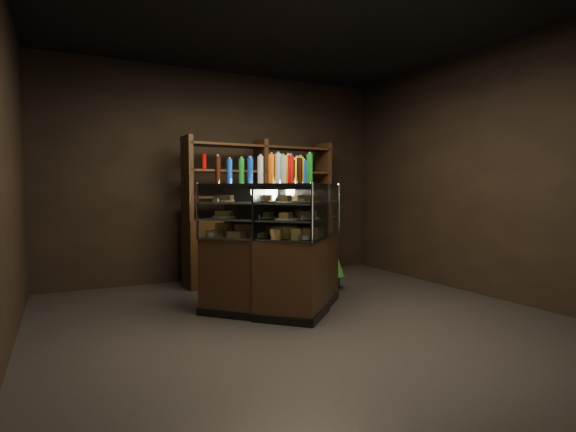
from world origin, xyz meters
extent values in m
plane|color=black|center=(0.00, 0.00, 0.00)|extent=(5.00, 5.00, 0.00)
cube|color=black|center=(0.00, 2.50, 1.50)|extent=(5.00, 0.02, 3.00)
cube|color=black|center=(0.00, -2.50, 1.50)|extent=(5.00, 0.02, 3.00)
cube|color=black|center=(2.50, 0.00, 1.50)|extent=(0.02, 5.00, 3.00)
cube|color=black|center=(-2.50, 0.00, 1.50)|extent=(0.02, 5.00, 3.00)
cube|color=black|center=(0.00, 0.00, 3.00)|extent=(5.00, 5.00, 0.02)
cube|color=black|center=(0.18, 0.44, 0.40)|extent=(1.29, 1.30, 0.80)
cube|color=black|center=(0.18, 0.44, 0.04)|extent=(1.33, 1.34, 0.08)
cube|color=black|center=(0.18, 0.44, 1.33)|extent=(1.29, 1.30, 0.06)
cube|color=silver|center=(0.18, 0.44, 0.81)|extent=(1.22, 1.23, 0.02)
cube|color=silver|center=(0.18, 0.44, 1.00)|extent=(1.22, 1.23, 0.02)
cube|color=silver|center=(0.18, 0.44, 1.16)|extent=(1.22, 1.23, 0.02)
cube|color=white|center=(0.40, 0.22, 1.08)|extent=(0.86, 0.87, 0.56)
cylinder|color=silver|center=(0.82, 0.66, 1.08)|extent=(0.03, 0.03, 0.58)
cylinder|color=silver|center=(-0.04, -0.21, 1.08)|extent=(0.03, 0.03, 0.58)
cube|color=black|center=(-0.24, 0.45, 0.40)|extent=(1.29, 1.30, 0.80)
cube|color=black|center=(-0.24, 0.45, 0.04)|extent=(1.32, 1.34, 0.08)
cube|color=black|center=(-0.24, 0.45, 1.33)|extent=(1.29, 1.30, 0.06)
cube|color=silver|center=(-0.24, 0.45, 0.81)|extent=(1.22, 1.23, 0.02)
cube|color=silver|center=(-0.24, 0.45, 1.00)|extent=(1.22, 1.23, 0.02)
cube|color=silver|center=(-0.24, 0.45, 1.16)|extent=(1.22, 1.23, 0.02)
cube|color=white|center=(-0.47, 0.23, 1.08)|extent=(0.85, 0.89, 0.56)
cylinder|color=silver|center=(-0.04, -0.21, 1.08)|extent=(0.03, 0.03, 0.58)
cylinder|color=silver|center=(-0.88, 0.67, 1.08)|extent=(0.03, 0.03, 0.58)
cube|color=#CF924A|center=(-0.16, 0.06, 0.85)|extent=(0.19, 0.19, 0.06)
cube|color=#CF924A|center=(0.02, 0.24, 0.85)|extent=(0.19, 0.19, 0.06)
cube|color=#CF924A|center=(0.20, 0.42, 0.85)|extent=(0.19, 0.19, 0.06)
cube|color=#CF924A|center=(0.38, 0.60, 0.85)|extent=(0.19, 0.19, 0.06)
cube|color=#CF924A|center=(0.56, 0.79, 0.85)|extent=(0.19, 0.19, 0.06)
cylinder|color=white|center=(-0.15, 0.11, 1.01)|extent=(0.24, 0.24, 0.02)
cube|color=#CF924A|center=(-0.15, 0.11, 1.05)|extent=(0.18, 0.18, 0.05)
cylinder|color=white|center=(0.18, 0.44, 1.01)|extent=(0.24, 0.24, 0.02)
cube|color=#CF924A|center=(0.18, 0.44, 1.05)|extent=(0.18, 0.18, 0.05)
cylinder|color=white|center=(0.50, 0.77, 1.01)|extent=(0.24, 0.24, 0.02)
cube|color=#CF924A|center=(0.50, 0.77, 1.05)|extent=(0.18, 0.18, 0.05)
cylinder|color=white|center=(-0.15, 0.11, 1.18)|extent=(0.24, 0.24, 0.02)
cube|color=#CF924A|center=(-0.15, 0.11, 1.22)|extent=(0.18, 0.18, 0.05)
cylinder|color=white|center=(0.18, 0.44, 1.18)|extent=(0.24, 0.24, 0.02)
cube|color=#CF924A|center=(0.18, 0.44, 1.22)|extent=(0.18, 0.18, 0.05)
cylinder|color=white|center=(0.50, 0.77, 1.18)|extent=(0.24, 0.24, 0.02)
cube|color=#CF924A|center=(0.50, 0.77, 1.22)|extent=(0.18, 0.18, 0.05)
cube|color=#CF924A|center=(-0.62, 0.79, 0.85)|extent=(0.19, 0.19, 0.06)
cube|color=#CF924A|center=(-0.44, 0.61, 0.85)|extent=(0.19, 0.19, 0.06)
cube|color=#CF924A|center=(-0.26, 0.43, 0.85)|extent=(0.19, 0.19, 0.06)
cube|color=#CF924A|center=(-0.08, 0.24, 0.85)|extent=(0.19, 0.19, 0.06)
cube|color=#CF924A|center=(0.09, 0.06, 0.85)|extent=(0.19, 0.19, 0.06)
cylinder|color=white|center=(-0.56, 0.78, 1.01)|extent=(0.24, 0.24, 0.02)
cube|color=#CF924A|center=(-0.56, 0.78, 1.05)|extent=(0.18, 0.18, 0.05)
cylinder|color=white|center=(-0.24, 0.45, 1.01)|extent=(0.24, 0.24, 0.02)
cube|color=#CF924A|center=(-0.24, 0.45, 1.05)|extent=(0.18, 0.18, 0.05)
cylinder|color=white|center=(0.08, 0.11, 1.01)|extent=(0.24, 0.24, 0.02)
cube|color=#CF924A|center=(0.08, 0.11, 1.05)|extent=(0.18, 0.18, 0.05)
cylinder|color=white|center=(-0.56, 0.78, 1.18)|extent=(0.24, 0.24, 0.02)
cube|color=#CF924A|center=(-0.56, 0.78, 1.22)|extent=(0.18, 0.18, 0.05)
cylinder|color=white|center=(-0.24, 0.45, 1.18)|extent=(0.24, 0.24, 0.02)
cube|color=#CF924A|center=(-0.24, 0.45, 1.22)|extent=(0.18, 0.18, 0.05)
cylinder|color=white|center=(0.08, 0.11, 1.18)|extent=(0.24, 0.24, 0.02)
cube|color=#CF924A|center=(0.08, 0.11, 1.22)|extent=(0.18, 0.18, 0.05)
cylinder|color=silver|center=(-0.18, 0.08, 1.50)|extent=(0.06, 0.06, 0.28)
cylinder|color=silver|center=(-0.18, 0.08, 1.65)|extent=(0.03, 0.03, 0.02)
cylinder|color=yellow|center=(-0.10, 0.16, 1.50)|extent=(0.06, 0.06, 0.28)
cylinder|color=silver|center=(-0.10, 0.16, 1.65)|extent=(0.03, 0.03, 0.02)
cylinder|color=#B20C0A|center=(-0.02, 0.24, 1.50)|extent=(0.06, 0.06, 0.28)
cylinder|color=silver|center=(-0.02, 0.24, 1.65)|extent=(0.03, 0.03, 0.02)
cylinder|color=#147223|center=(0.06, 0.32, 1.50)|extent=(0.06, 0.06, 0.28)
cylinder|color=silver|center=(0.06, 0.32, 1.65)|extent=(0.03, 0.03, 0.02)
cylinder|color=#0F38B2|center=(0.14, 0.40, 1.50)|extent=(0.06, 0.06, 0.28)
cylinder|color=silver|center=(0.14, 0.40, 1.65)|extent=(0.03, 0.03, 0.02)
cylinder|color=black|center=(0.22, 0.48, 1.50)|extent=(0.06, 0.06, 0.28)
cylinder|color=silver|center=(0.22, 0.48, 1.65)|extent=(0.03, 0.03, 0.02)
cylinder|color=#D8590A|center=(0.30, 0.56, 1.50)|extent=(0.06, 0.06, 0.28)
cylinder|color=silver|center=(0.30, 0.56, 1.65)|extent=(0.03, 0.03, 0.02)
cylinder|color=silver|center=(0.38, 0.65, 1.50)|extent=(0.06, 0.06, 0.28)
cylinder|color=silver|center=(0.38, 0.65, 1.65)|extent=(0.03, 0.03, 0.02)
cylinder|color=yellow|center=(0.46, 0.73, 1.50)|extent=(0.06, 0.06, 0.28)
cylinder|color=silver|center=(0.46, 0.73, 1.65)|extent=(0.03, 0.03, 0.02)
cylinder|color=#B20C0A|center=(0.54, 0.81, 1.50)|extent=(0.06, 0.06, 0.28)
cylinder|color=silver|center=(0.54, 0.81, 1.65)|extent=(0.03, 0.03, 0.02)
cylinder|color=silver|center=(-0.59, 0.82, 1.50)|extent=(0.06, 0.06, 0.28)
cylinder|color=silver|center=(-0.59, 0.82, 1.65)|extent=(0.03, 0.03, 0.02)
cylinder|color=yellow|center=(-0.51, 0.73, 1.50)|extent=(0.06, 0.06, 0.28)
cylinder|color=silver|center=(-0.51, 0.73, 1.65)|extent=(0.03, 0.03, 0.02)
cylinder|color=#B20C0A|center=(-0.44, 0.65, 1.50)|extent=(0.06, 0.06, 0.28)
cylinder|color=silver|center=(-0.44, 0.65, 1.65)|extent=(0.03, 0.03, 0.02)
cylinder|color=#147223|center=(-0.36, 0.57, 1.50)|extent=(0.06, 0.06, 0.28)
cylinder|color=silver|center=(-0.36, 0.57, 1.65)|extent=(0.03, 0.03, 0.02)
cylinder|color=#0F38B2|center=(-0.28, 0.49, 1.50)|extent=(0.06, 0.06, 0.28)
cylinder|color=silver|center=(-0.28, 0.49, 1.65)|extent=(0.03, 0.03, 0.02)
cylinder|color=black|center=(-0.20, 0.41, 1.50)|extent=(0.06, 0.06, 0.28)
cylinder|color=silver|center=(-0.20, 0.41, 1.65)|extent=(0.03, 0.03, 0.02)
cylinder|color=#D8590A|center=(-0.12, 0.32, 1.50)|extent=(0.06, 0.06, 0.28)
cylinder|color=silver|center=(-0.12, 0.32, 1.65)|extent=(0.03, 0.03, 0.02)
cylinder|color=silver|center=(-0.04, 0.24, 1.50)|extent=(0.06, 0.06, 0.28)
cylinder|color=silver|center=(-0.04, 0.24, 1.65)|extent=(0.03, 0.03, 0.02)
cylinder|color=yellow|center=(0.04, 0.16, 1.50)|extent=(0.06, 0.06, 0.28)
cylinder|color=silver|center=(0.04, 0.16, 1.65)|extent=(0.03, 0.03, 0.02)
cylinder|color=#B20C0A|center=(0.12, 0.08, 1.50)|extent=(0.06, 0.06, 0.28)
cylinder|color=silver|center=(0.12, 0.08, 1.65)|extent=(0.03, 0.03, 0.02)
cylinder|color=black|center=(1.01, 1.12, 0.09)|extent=(0.24, 0.24, 0.18)
cone|color=#1D5B1A|center=(1.01, 1.12, 0.42)|extent=(0.35, 0.35, 0.49)
cone|color=#1D5B1A|center=(1.01, 1.12, 0.59)|extent=(0.28, 0.28, 0.34)
cube|color=black|center=(0.42, 2.05, 0.45)|extent=(2.20, 0.52, 0.90)
cube|color=black|center=(-0.65, 2.00, 1.45)|extent=(0.08, 0.38, 1.10)
cube|color=black|center=(0.42, 2.05, 1.45)|extent=(0.08, 0.38, 1.10)
cube|color=black|center=(1.48, 2.10, 1.45)|extent=(0.08, 0.38, 1.10)
cube|color=black|center=(0.42, 2.05, 1.20)|extent=(2.16, 0.47, 0.03)
cube|color=black|center=(0.42, 2.05, 1.55)|extent=(2.16, 0.47, 0.03)
cube|color=black|center=(0.42, 2.05, 1.90)|extent=(2.16, 0.47, 0.03)
cylinder|color=silver|center=(-0.41, 2.01, 1.32)|extent=(0.06, 0.06, 0.22)
cylinder|color=yellow|center=(-0.08, 2.03, 1.32)|extent=(0.06, 0.06, 0.22)
cylinder|color=#B20C0A|center=(0.25, 2.04, 1.32)|extent=(0.06, 0.06, 0.22)
cylinder|color=#147223|center=(0.58, 2.06, 1.32)|extent=(0.06, 0.06, 0.22)
cylinder|color=#0F38B2|center=(0.91, 2.07, 1.32)|extent=(0.06, 0.06, 0.22)
cylinder|color=black|center=(1.25, 2.09, 1.32)|extent=(0.06, 0.06, 0.22)
camera|label=1|loc=(-2.11, -3.82, 1.30)|focal=28.00mm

